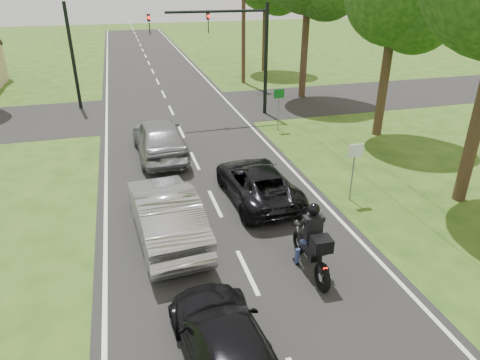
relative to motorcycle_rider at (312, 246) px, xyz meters
name	(u,v)px	position (x,y,z in m)	size (l,w,h in m)	color
ground	(247,272)	(-1.66, 0.41, -0.81)	(140.00, 140.00, 0.00)	#244914
road	(187,145)	(-1.66, 10.41, -0.80)	(8.00, 100.00, 0.01)	black
cross_road	(171,110)	(-1.66, 16.41, -0.80)	(60.00, 7.00, 0.01)	black
motorcycle_rider	(312,246)	(0.00, 0.00, 0.00)	(0.68, 2.39, 2.06)	black
dark_suv	(257,182)	(-0.13, 4.41, -0.16)	(2.12, 4.60, 1.28)	black
silver_sedan	(166,213)	(-3.52, 2.74, 0.02)	(1.74, 4.99, 1.64)	#9E9EA2
silver_suv	(159,137)	(-3.02, 9.40, 0.06)	(2.03, 5.04, 1.72)	#919298
dark_car_behind	(226,345)	(-2.94, -2.45, -0.19)	(1.71, 4.20, 1.22)	black
traffic_signal	(233,40)	(1.68, 14.41, 3.33)	(6.38, 0.44, 6.00)	black
signal_pole_far	(73,57)	(-6.86, 18.41, 2.19)	(0.20, 0.20, 6.00)	black
utility_pole_far	(244,10)	(4.54, 22.41, 4.27)	(1.60, 0.28, 10.00)	#4E3223
sign_white	(355,159)	(3.04, 3.39, 0.79)	(0.55, 0.07, 2.12)	slate
sign_green	(279,100)	(3.24, 11.39, 0.79)	(0.55, 0.07, 2.12)	slate
tree_row_c	(403,1)	(8.09, 9.21, 5.42)	(4.80, 4.65, 8.76)	#332316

